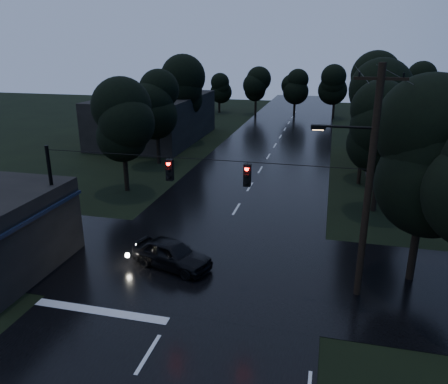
% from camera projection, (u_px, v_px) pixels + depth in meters
% --- Properties ---
extents(main_road, '(12.00, 120.00, 0.02)m').
position_uv_depth(main_road, '(260.00, 170.00, 38.76)').
color(main_road, black).
rests_on(main_road, ground).
extents(cross_street, '(60.00, 9.00, 0.02)m').
position_uv_depth(cross_street, '(203.00, 264.00, 22.22)').
color(cross_street, black).
rests_on(cross_street, ground).
extents(building_far_right, '(10.00, 14.00, 4.40)m').
position_uv_depth(building_far_right, '(425.00, 144.00, 38.57)').
color(building_far_right, black).
rests_on(building_far_right, ground).
extents(building_far_left, '(10.00, 16.00, 5.00)m').
position_uv_depth(building_far_left, '(155.00, 118.00, 50.31)').
color(building_far_left, black).
rests_on(building_far_left, ground).
extents(utility_pole_main, '(3.50, 0.30, 10.00)m').
position_uv_depth(utility_pole_main, '(367.00, 182.00, 17.93)').
color(utility_pole_main, black).
rests_on(utility_pole_main, ground).
extents(utility_pole_far, '(2.00, 0.30, 7.50)m').
position_uv_depth(utility_pole_far, '(363.00, 136.00, 33.80)').
color(utility_pole_far, black).
rests_on(utility_pole_far, ground).
extents(anchor_pole_left, '(0.18, 0.18, 6.00)m').
position_uv_depth(anchor_pole_left, '(54.00, 204.00, 22.03)').
color(anchor_pole_left, black).
rests_on(anchor_pole_left, ground).
extents(span_signals, '(15.00, 0.37, 1.12)m').
position_uv_depth(span_signals, '(207.00, 172.00, 19.47)').
color(span_signals, black).
rests_on(span_signals, ground).
extents(tree_corner_near, '(4.48, 4.48, 9.44)m').
position_uv_depth(tree_corner_near, '(428.00, 157.00, 18.94)').
color(tree_corner_near, black).
rests_on(tree_corner_near, ground).
extents(tree_left_a, '(3.92, 3.92, 8.26)m').
position_uv_depth(tree_left_a, '(122.00, 122.00, 31.75)').
color(tree_left_a, black).
rests_on(tree_left_a, ground).
extents(tree_left_b, '(4.20, 4.20, 8.85)m').
position_uv_depth(tree_left_b, '(156.00, 103.00, 39.12)').
color(tree_left_b, black).
rests_on(tree_left_b, ground).
extents(tree_left_c, '(4.48, 4.48, 9.44)m').
position_uv_depth(tree_left_c, '(185.00, 88.00, 48.32)').
color(tree_left_c, black).
rests_on(tree_left_c, ground).
extents(tree_right_a, '(4.20, 4.20, 8.85)m').
position_uv_depth(tree_right_a, '(383.00, 128.00, 27.56)').
color(tree_right_a, black).
rests_on(tree_right_a, ground).
extents(tree_right_b, '(4.48, 4.48, 9.44)m').
position_uv_depth(tree_right_b, '(382.00, 105.00, 34.66)').
color(tree_right_b, black).
rests_on(tree_right_b, ground).
extents(tree_right_c, '(4.76, 4.76, 10.03)m').
position_uv_depth(tree_right_c, '(379.00, 89.00, 43.59)').
color(tree_right_c, black).
rests_on(tree_right_c, ground).
extents(car, '(4.54, 2.86, 1.44)m').
position_uv_depth(car, '(172.00, 254.00, 21.76)').
color(car, black).
rests_on(car, ground).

